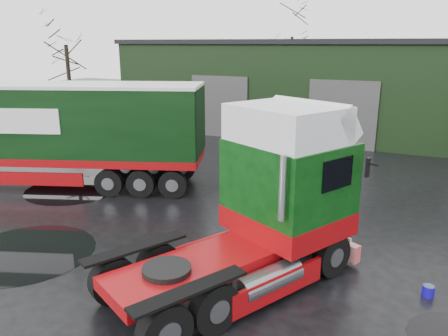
# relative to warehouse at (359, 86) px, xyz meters

# --- Properties ---
(ground) EXTENTS (100.00, 100.00, 0.00)m
(ground) POSITION_rel_warehouse_xyz_m (-2.00, -20.00, -3.16)
(ground) COLOR black
(warehouse) EXTENTS (32.40, 12.40, 6.30)m
(warehouse) POSITION_rel_warehouse_xyz_m (0.00, 0.00, 0.00)
(warehouse) COLOR black
(warehouse) RESTS_ON ground
(hero_tractor) EXTENTS (6.14, 8.02, 4.60)m
(hero_tractor) POSITION_rel_warehouse_xyz_m (0.40, -23.00, -0.86)
(hero_tractor) COLOR #09360D
(hero_tractor) RESTS_ON ground
(trailer_left) EXTENTS (14.60, 7.88, 4.50)m
(trailer_left) POSITION_rel_warehouse_xyz_m (-10.64, -18.82, -0.91)
(trailer_left) COLOR silver
(trailer_left) RESTS_ON ground
(wash_bucket) EXTENTS (0.37, 0.37, 0.28)m
(wash_bucket) POSITION_rel_warehouse_xyz_m (5.06, -21.25, -3.02)
(wash_bucket) COLOR #12079D
(wash_bucket) RESTS_ON ground
(tree_left) EXTENTS (4.40, 4.40, 8.50)m
(tree_left) POSITION_rel_warehouse_xyz_m (-19.00, -8.00, 1.09)
(tree_left) COLOR black
(tree_left) RESTS_ON ground
(tree_back_a) EXTENTS (4.40, 4.40, 9.50)m
(tree_back_a) POSITION_rel_warehouse_xyz_m (-8.00, 10.00, 1.59)
(tree_back_a) COLOR black
(tree_back_a) RESTS_ON ground
(puddle_0) EXTENTS (4.07, 4.07, 0.01)m
(puddle_0) POSITION_rel_warehouse_xyz_m (-5.93, -23.82, -3.15)
(puddle_0) COLOR black
(puddle_0) RESTS_ON ground
(puddle_1) EXTENTS (1.83, 1.83, 0.01)m
(puddle_1) POSITION_rel_warehouse_xyz_m (-0.47, -15.58, -3.15)
(puddle_1) COLOR black
(puddle_1) RESTS_ON ground
(puddle_2) EXTENTS (3.98, 3.98, 0.01)m
(puddle_2) POSITION_rel_warehouse_xyz_m (-8.92, -18.71, -3.15)
(puddle_2) COLOR black
(puddle_2) RESTS_ON ground
(puddle_4) EXTENTS (1.84, 1.84, 0.01)m
(puddle_4) POSITION_rel_warehouse_xyz_m (1.35, -18.68, -3.15)
(puddle_4) COLOR black
(puddle_4) RESTS_ON ground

